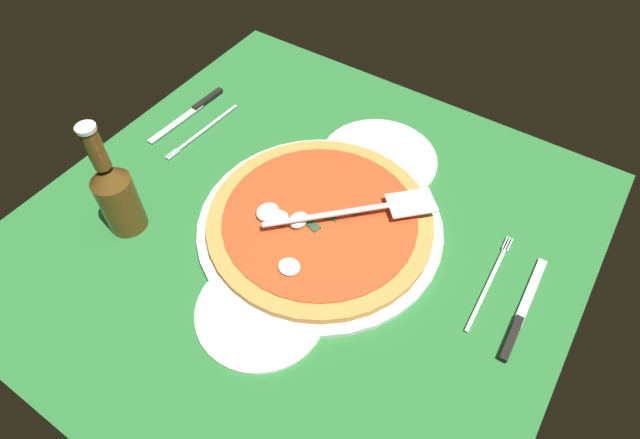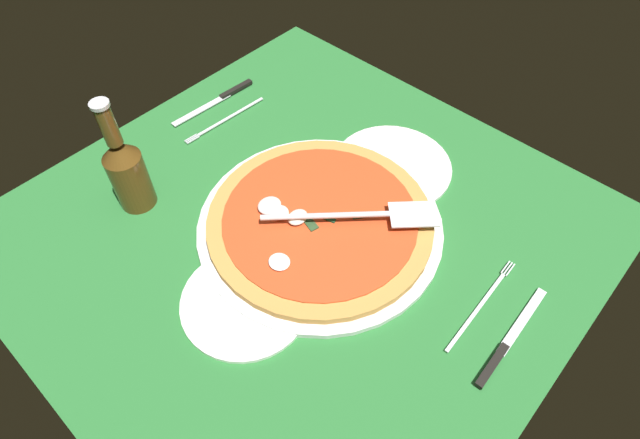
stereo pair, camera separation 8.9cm
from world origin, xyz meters
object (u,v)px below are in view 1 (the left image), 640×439
at_px(place_setting_near, 198,121).
at_px(dinner_plate_right, 261,311).
at_px(dinner_plate_left, 378,159).
at_px(pizza_server, 359,210).
at_px(place_setting_far, 505,300).
at_px(beer_bottle, 116,194).
at_px(pizza, 319,220).

bearing_deg(place_setting_near, dinner_plate_right, 56.83).
relative_size(dinner_plate_left, dinner_plate_right, 1.11).
distance_m(pizza_server, place_setting_near, 0.43).
distance_m(dinner_plate_right, pizza_server, 0.23).
height_order(dinner_plate_right, place_setting_near, place_setting_near).
relative_size(dinner_plate_left, pizza_server, 0.97).
xyz_separation_m(place_setting_far, beer_bottle, (0.22, -0.61, 0.08)).
height_order(dinner_plate_left, pizza, pizza).
height_order(dinner_plate_left, place_setting_far, place_setting_far).
height_order(pizza_server, place_setting_far, pizza_server).
height_order(dinner_plate_right, place_setting_far, place_setting_far).
bearing_deg(pizza_server, place_setting_far, -44.16).
bearing_deg(place_setting_far, dinner_plate_left, 60.93).
bearing_deg(pizza_server, beer_bottle, 167.65).
xyz_separation_m(pizza, place_setting_near, (-0.09, -0.37, -0.02)).
xyz_separation_m(place_setting_near, place_setting_far, (0.05, 0.69, -0.00)).
distance_m(pizza, beer_bottle, 0.34).
height_order(pizza_server, beer_bottle, beer_bottle).
bearing_deg(dinner_plate_right, beer_bottle, -91.97).
height_order(dinner_plate_left, dinner_plate_right, same).
xyz_separation_m(pizza_server, beer_bottle, (0.21, -0.34, 0.03)).
relative_size(dinner_plate_right, place_setting_near, 0.92).
height_order(pizza, beer_bottle, beer_bottle).
xyz_separation_m(pizza_server, place_setting_near, (-0.06, -0.42, -0.04)).
relative_size(dinner_plate_left, beer_bottle, 1.00).
distance_m(place_setting_near, place_setting_far, 0.69).
xyz_separation_m(dinner_plate_left, dinner_plate_right, (0.39, 0.01, 0.00)).
xyz_separation_m(dinner_plate_left, pizza, (0.20, -0.00, 0.02)).
bearing_deg(beer_bottle, place_setting_far, 109.73).
bearing_deg(dinner_plate_right, dinner_plate_left, -178.29).
distance_m(place_setting_far, beer_bottle, 0.65).
bearing_deg(place_setting_far, pizza, 94.90).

